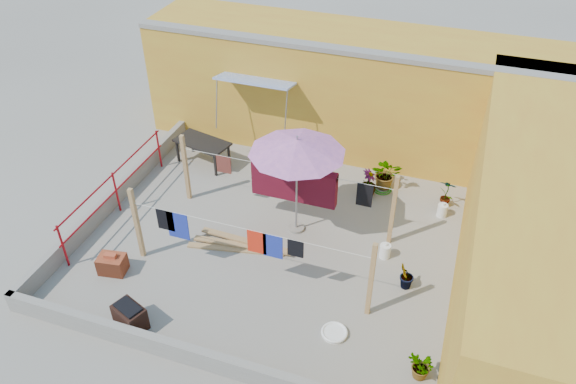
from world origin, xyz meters
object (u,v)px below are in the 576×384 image
(outdoor_table, at_px, (202,143))
(water_jug_a, at_px, (385,251))
(patio_umbrella, at_px, (297,147))
(white_basin, at_px, (334,333))
(plant_back_a, at_px, (386,174))
(water_jug_b, at_px, (442,210))
(brazier, at_px, (130,317))
(green_hose, at_px, (382,189))
(brick_stack, at_px, (112,264))

(outdoor_table, bearing_deg, water_jug_a, -20.94)
(patio_umbrella, height_order, white_basin, patio_umbrella)
(patio_umbrella, relative_size, plant_back_a, 3.03)
(water_jug_b, bearing_deg, plant_back_a, 154.80)
(outdoor_table, distance_m, brazier, 5.66)
(white_basin, bearing_deg, brazier, -163.82)
(brazier, bearing_deg, green_hose, 58.34)
(water_jug_a, height_order, water_jug_b, water_jug_a)
(outdoor_table, height_order, brick_stack, outdoor_table)
(white_basin, distance_m, green_hose, 4.82)
(brick_stack, xyz_separation_m, water_jug_a, (5.34, 2.32, -0.04))
(brazier, height_order, water_jug_b, brazier)
(outdoor_table, relative_size, water_jug_a, 4.21)
(brazier, distance_m, green_hose, 6.93)
(brazier, xyz_separation_m, green_hose, (3.64, 5.90, -0.23))
(brick_stack, bearing_deg, brazier, -44.98)
(outdoor_table, distance_m, white_basin, 6.63)
(patio_umbrella, distance_m, green_hose, 3.47)
(patio_umbrella, distance_m, water_jug_b, 4.08)
(outdoor_table, height_order, water_jug_b, outdoor_table)
(outdoor_table, bearing_deg, water_jug_b, -1.76)
(brick_stack, bearing_deg, outdoor_table, 90.13)
(brazier, xyz_separation_m, water_jug_b, (5.18, 5.33, -0.10))
(outdoor_table, bearing_deg, brazier, -78.04)
(patio_umbrella, distance_m, water_jug_a, 2.98)
(water_jug_a, bearing_deg, brick_stack, -156.48)
(patio_umbrella, relative_size, outdoor_table, 1.57)
(outdoor_table, height_order, green_hose, outdoor_table)
(patio_umbrella, height_order, water_jug_a, patio_umbrella)
(outdoor_table, xyz_separation_m, brazier, (1.17, -5.53, -0.35))
(brazier, relative_size, water_jug_a, 1.89)
(brick_stack, distance_m, green_hose, 6.74)
(white_basin, relative_size, plant_back_a, 0.61)
(white_basin, height_order, plant_back_a, plant_back_a)
(outdoor_table, relative_size, plant_back_a, 1.93)
(water_jug_a, height_order, green_hose, water_jug_a)
(white_basin, bearing_deg, water_jug_b, 70.85)
(water_jug_b, bearing_deg, brick_stack, -146.66)
(water_jug_b, xyz_separation_m, green_hose, (-1.55, 0.56, -0.13))
(outdoor_table, xyz_separation_m, brick_stack, (0.01, -4.37, -0.41))
(patio_umbrella, bearing_deg, water_jug_a, -6.73)
(water_jug_a, relative_size, green_hose, 0.77)
(green_hose, distance_m, plant_back_a, 0.41)
(brick_stack, distance_m, plant_back_a, 6.87)
(water_jug_a, bearing_deg, green_hose, 102.60)
(patio_umbrella, xyz_separation_m, outdoor_table, (-3.23, 1.80, -1.63))
(brazier, height_order, green_hose, brazier)
(patio_umbrella, bearing_deg, white_basin, -58.28)
(water_jug_a, xyz_separation_m, water_jug_b, (1.01, 1.85, -0.00))
(green_hose, bearing_deg, patio_umbrella, -126.07)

